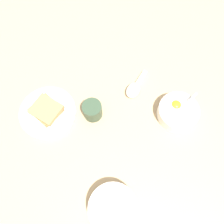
# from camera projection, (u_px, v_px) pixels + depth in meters

# --- Properties ---
(ground_plane) EXTENTS (3.00, 3.00, 0.00)m
(ground_plane) POSITION_uv_depth(u_px,v_px,m) (102.00, 137.00, 0.79)
(ground_plane) COLOR tan
(egg_bowl) EXTENTS (0.15, 0.15, 0.08)m
(egg_bowl) POSITION_uv_depth(u_px,v_px,m) (178.00, 112.00, 0.80)
(egg_bowl) COLOR white
(egg_bowl) RESTS_ON ground_plane
(toast_plate) EXTENTS (0.21, 0.21, 0.02)m
(toast_plate) POSITION_uv_depth(u_px,v_px,m) (48.00, 112.00, 0.82)
(toast_plate) COLOR white
(toast_plate) RESTS_ON ground_plane
(toast_sandwich) EXTENTS (0.13, 0.13, 0.04)m
(toast_sandwich) POSITION_uv_depth(u_px,v_px,m) (46.00, 110.00, 0.79)
(toast_sandwich) COLOR #9E7042
(toast_sandwich) RESTS_ON toast_plate
(soup_spoon) EXTENTS (0.08, 0.14, 0.03)m
(soup_spoon) POSITION_uv_depth(u_px,v_px,m) (134.00, 89.00, 0.85)
(soup_spoon) COLOR white
(soup_spoon) RESTS_ON ground_plane
(congee_bowl) EXTENTS (0.15, 0.15, 0.05)m
(congee_bowl) POSITION_uv_depth(u_px,v_px,m) (113.00, 208.00, 0.68)
(congee_bowl) COLOR white
(congee_bowl) RESTS_ON ground_plane
(drinking_cup) EXTENTS (0.07, 0.07, 0.07)m
(drinking_cup) POSITION_uv_depth(u_px,v_px,m) (92.00, 110.00, 0.79)
(drinking_cup) COLOR #334733
(drinking_cup) RESTS_ON ground_plane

